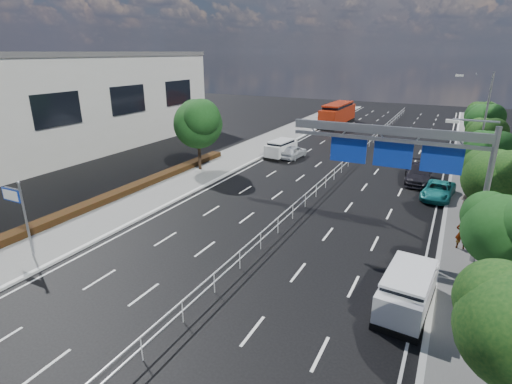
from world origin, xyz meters
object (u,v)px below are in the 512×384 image
at_px(near_car_dark, 335,120).
at_px(pedestrian_a, 462,233).
at_px(toilet_sign, 18,205).
at_px(parked_car_teal, 438,190).
at_px(white_minivan, 281,149).
at_px(red_bus, 338,114).
at_px(near_car_silver, 293,152).
at_px(silver_minivan, 407,291).
at_px(pedestrian_b, 467,201).
at_px(overhead_gantry, 408,151).
at_px(parked_car_dark, 418,173).

relative_size(near_car_dark, pedestrian_a, 2.29).
distance_m(toilet_sign, parked_car_teal, 27.78).
distance_m(white_minivan, red_bus, 21.93).
distance_m(near_car_silver, pedestrian_a, 21.85).
bearing_deg(silver_minivan, white_minivan, 129.56).
xyz_separation_m(near_car_dark, pedestrian_b, (18.12, -31.14, 0.41)).
distance_m(overhead_gantry, pedestrian_b, 8.92).
xyz_separation_m(overhead_gantry, parked_car_teal, (1.56, 9.84, -4.99)).
height_order(overhead_gantry, parked_car_teal, overhead_gantry).
distance_m(toilet_sign, pedestrian_a, 23.86).
xyz_separation_m(overhead_gantry, parked_car_dark, (-0.24, 13.43, -4.86)).
height_order(red_bus, silver_minivan, red_bus).
height_order(overhead_gantry, near_car_dark, overhead_gantry).
bearing_deg(parked_car_dark, red_bus, 114.10).
bearing_deg(near_car_silver, parked_car_dark, 172.03).
xyz_separation_m(toilet_sign, red_bus, (3.45, 47.89, -1.26)).
distance_m(silver_minivan, parked_car_dark, 19.24).
relative_size(overhead_gantry, parked_car_teal, 2.33).
xyz_separation_m(near_car_dark, silver_minivan, (15.93, -43.78, 0.20)).
relative_size(silver_minivan, pedestrian_b, 2.34).
xyz_separation_m(white_minivan, near_car_dark, (-0.68, 22.10, -0.19)).
xyz_separation_m(toilet_sign, pedestrian_b, (21.14, 16.94, -1.84)).
relative_size(red_bus, pedestrian_b, 5.63).
relative_size(pedestrian_a, pedestrian_b, 0.95).
relative_size(toilet_sign, red_bus, 0.40).
xyz_separation_m(parked_car_teal, pedestrian_b, (1.88, -2.95, 0.49)).
xyz_separation_m(overhead_gantry, pedestrian_b, (3.44, 6.88, -4.50)).
bearing_deg(pedestrian_b, near_car_dark, -30.86).
xyz_separation_m(red_bus, pedestrian_b, (17.68, -30.95, -0.58)).
xyz_separation_m(toilet_sign, pedestrian_a, (20.93, 11.29, -1.88)).
relative_size(parked_car_teal, pedestrian_a, 2.39).
height_order(white_minivan, silver_minivan, silver_minivan).
bearing_deg(near_car_dark, white_minivan, 92.83).
height_order(near_car_dark, pedestrian_b, pedestrian_b).
distance_m(parked_car_teal, pedestrian_a, 8.78).
relative_size(overhead_gantry, silver_minivan, 2.27).
height_order(near_car_silver, silver_minivan, silver_minivan).
xyz_separation_m(near_car_silver, silver_minivan, (13.94, -21.94, 0.22)).
relative_size(overhead_gantry, pedestrian_b, 5.31).
distance_m(red_bus, near_car_dark, 1.10).
bearing_deg(parked_car_teal, silver_minivan, -85.45).
bearing_deg(white_minivan, pedestrian_b, -21.53).
xyz_separation_m(near_car_silver, parked_car_dark, (12.45, -2.76, 0.08)).
height_order(silver_minivan, pedestrian_b, pedestrian_b).
bearing_deg(toilet_sign, pedestrian_b, 38.70).
bearing_deg(parked_car_dark, pedestrian_b, -66.35).
height_order(overhead_gantry, near_car_silver, overhead_gantry).
bearing_deg(white_minivan, silver_minivan, -49.01).
distance_m(silver_minivan, pedestrian_b, 12.83).
xyz_separation_m(silver_minivan, pedestrian_a, (1.98, 6.99, 0.16)).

